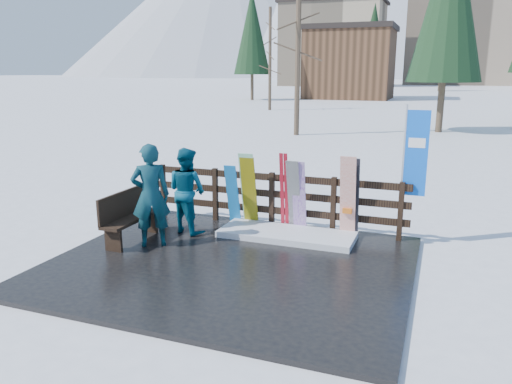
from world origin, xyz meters
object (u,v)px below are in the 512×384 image
at_px(snowboard_3, 299,197).
at_px(snowboard_4, 294,196).
at_px(snowboard_2, 249,192).
at_px(snowboard_0, 233,195).
at_px(person_front, 151,195).
at_px(person_back, 187,190).
at_px(snowboard_1, 248,190).
at_px(rental_flag, 413,158).
at_px(snowboard_5, 348,197).
at_px(bench, 128,215).

xyz_separation_m(snowboard_3, snowboard_4, (-0.11, -0.00, 0.01)).
relative_size(snowboard_2, snowboard_4, 1.00).
xyz_separation_m(snowboard_2, snowboard_3, (1.07, 0.00, -0.01)).
distance_m(snowboard_0, person_front, 1.95).
distance_m(snowboard_0, person_back, 1.03).
xyz_separation_m(snowboard_1, rental_flag, (3.19, 0.27, 0.81)).
relative_size(snowboard_2, snowboard_5, 0.92).
distance_m(snowboard_0, snowboard_4, 1.34).
relative_size(snowboard_3, person_front, 0.78).
bearing_deg(bench, rental_flag, 20.69).
height_order(bench, snowboard_0, snowboard_0).
distance_m(rental_flag, person_front, 4.91).
height_order(bench, person_back, person_back).
bearing_deg(rental_flag, snowboard_4, -173.03).
bearing_deg(snowboard_0, snowboard_1, 0.00).
bearing_deg(rental_flag, snowboard_2, -175.13).
bearing_deg(snowboard_2, rental_flag, 4.87).
distance_m(bench, snowboard_2, 2.47).
relative_size(snowboard_0, snowboard_5, 0.81).
height_order(snowboard_2, rental_flag, rental_flag).
bearing_deg(snowboard_3, rental_flag, 7.32).
bearing_deg(snowboard_5, snowboard_1, -180.00).
distance_m(snowboard_4, person_back, 2.15).
relative_size(snowboard_2, person_back, 0.89).
xyz_separation_m(snowboard_4, rental_flag, (2.21, 0.27, 0.86)).
distance_m(snowboard_4, rental_flag, 2.38).
bearing_deg(person_front, bench, -39.82).
bearing_deg(person_front, snowboard_1, -159.85).
bearing_deg(snowboard_3, snowboard_4, -180.00).
height_order(snowboard_4, snowboard_5, snowboard_5).
distance_m(bench, snowboard_4, 3.25).
bearing_deg(snowboard_5, person_back, -166.60).
bearing_deg(snowboard_3, bench, -150.87).
bearing_deg(person_back, snowboard_5, -149.11).
relative_size(snowboard_0, person_back, 0.78).
xyz_separation_m(snowboard_5, person_front, (-3.33, -1.69, 0.14)).
bearing_deg(snowboard_1, snowboard_4, 0.00).
bearing_deg(person_front, rental_flag, 170.78).
bearing_deg(snowboard_3, snowboard_1, -180.00).
xyz_separation_m(bench, person_back, (0.79, 0.89, 0.35)).
distance_m(bench, snowboard_1, 2.46).
xyz_separation_m(rental_flag, person_back, (-4.22, -1.01, -0.74)).
bearing_deg(snowboard_1, person_back, -144.56).
xyz_separation_m(bench, snowboard_4, (2.81, 1.62, 0.23)).
relative_size(snowboard_0, rental_flag, 0.52).
bearing_deg(person_back, rental_flag, -149.10).
relative_size(snowboard_4, person_front, 0.80).
height_order(person_front, person_back, person_front).
height_order(snowboard_4, rental_flag, rental_flag).
bearing_deg(snowboard_1, snowboard_3, 0.00).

